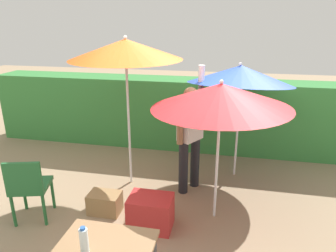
% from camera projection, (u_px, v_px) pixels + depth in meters
% --- Properties ---
extents(ground_plane, '(24.00, 24.00, 0.00)m').
position_uv_depth(ground_plane, '(164.00, 207.00, 4.33)').
color(ground_plane, '#9E8466').
extents(hedge_row, '(8.00, 0.70, 1.39)m').
position_uv_depth(hedge_row, '(187.00, 114.00, 6.20)').
color(hedge_row, '#38843D').
rests_on(hedge_row, ground_plane).
extents(umbrella_rainbow, '(1.63, 1.65, 1.95)m').
position_uv_depth(umbrella_rainbow, '(241.00, 75.00, 4.68)').
color(umbrella_rainbow, silver).
rests_on(umbrella_rainbow, ground_plane).
extents(umbrella_orange, '(1.62, 1.62, 2.28)m').
position_uv_depth(umbrella_orange, '(126.00, 49.00, 4.31)').
color(umbrella_orange, silver).
rests_on(umbrella_orange, ground_plane).
extents(umbrella_yellow, '(1.67, 1.66, 1.84)m').
position_uv_depth(umbrella_yellow, '(221.00, 96.00, 3.59)').
color(umbrella_yellow, silver).
rests_on(umbrella_yellow, ground_plane).
extents(person_vendor, '(0.37, 0.52, 1.88)m').
position_uv_depth(person_vendor, '(190.00, 132.00, 4.49)').
color(person_vendor, black).
rests_on(person_vendor, ground_plane).
extents(chair_plastic, '(0.54, 0.54, 0.89)m').
position_uv_depth(chair_plastic, '(29.00, 185.00, 3.88)').
color(chair_plastic, '#236633').
rests_on(chair_plastic, ground_plane).
extents(cooler_box, '(0.54, 0.38, 0.43)m').
position_uv_depth(cooler_box, '(151.00, 212.00, 3.84)').
color(cooler_box, red).
rests_on(cooler_box, ground_plane).
extents(crate_cardboard, '(0.43, 0.29, 0.28)m').
position_uv_depth(crate_cardboard, '(105.00, 203.00, 4.17)').
color(crate_cardboard, '#9E7A4C').
rests_on(crate_cardboard, ground_plane).
extents(bottle_water, '(0.07, 0.07, 0.24)m').
position_uv_depth(bottle_water, '(84.00, 241.00, 2.43)').
color(bottle_water, silver).
rests_on(bottle_water, folding_table).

